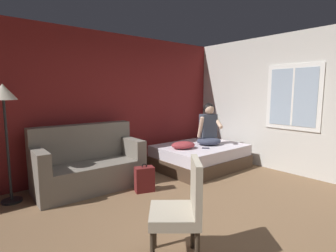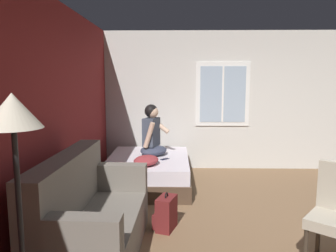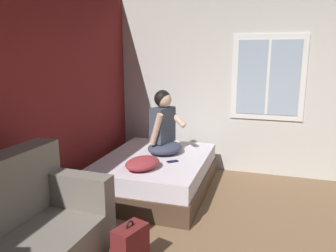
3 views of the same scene
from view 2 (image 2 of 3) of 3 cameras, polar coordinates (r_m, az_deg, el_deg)
The scene contains 10 objects.
ground_plane at distance 4.32m, azimuth 19.86°, elevation -16.67°, with size 40.00×40.00×0.00m, color brown.
wall_back_accent at distance 4.01m, azimuth -20.11°, elevation 1.51°, with size 10.44×0.16×2.70m, color maroon.
wall_side_with_window at distance 6.65m, azimuth 12.74°, elevation 4.29°, with size 0.19×6.81×2.70m.
bed at distance 5.59m, azimuth -3.43°, elevation -7.88°, with size 1.79×1.37×0.48m.
couch at distance 3.49m, azimuth -13.45°, elevation -15.49°, with size 1.73×0.88×1.04m.
person_seated at distance 5.63m, azimuth -2.74°, elevation -1.49°, with size 0.64×0.59×0.88m.
backpack at distance 4.03m, azimuth -0.42°, elevation -15.02°, with size 0.34×0.30×0.46m.
throw_pillow at distance 5.03m, azimuth -3.82°, elevation -5.99°, with size 0.48×0.36×0.14m, color #993338.
cell_phone at distance 5.37m, azimuth -0.56°, elevation -5.78°, with size 0.07×0.14×0.01m, color black.
floor_lamp at distance 2.24m, azimuth -25.20°, elevation -1.65°, with size 0.36×0.36×1.70m.
Camera 2 is at (-3.71, 1.33, 1.78)m, focal length 35.00 mm.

